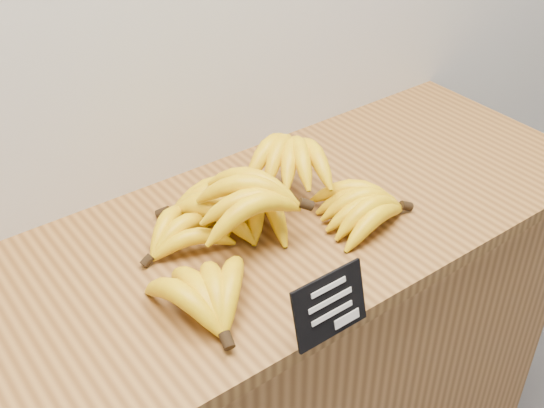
{
  "coord_description": "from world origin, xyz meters",
  "views": [
    {
      "loc": [
        -0.66,
        1.95,
        1.69
      ],
      "look_at": [
        -0.1,
        2.7,
        1.02
      ],
      "focal_mm": 45.0,
      "sensor_mm": 36.0,
      "label": 1
    }
  ],
  "objects": [
    {
      "name": "counter",
      "position": [
        -0.1,
        2.75,
        0.45
      ],
      "size": [
        1.36,
        0.5,
        0.9
      ],
      "primitive_type": "cube",
      "color": "#996531",
      "rests_on": "ground"
    },
    {
      "name": "banana_pile",
      "position": [
        -0.11,
        2.74,
        0.98
      ],
      "size": [
        0.57,
        0.42,
        0.12
      ],
      "color": "yellow",
      "rests_on": "counter_top"
    },
    {
      "name": "counter_top",
      "position": [
        -0.1,
        2.75,
        0.92
      ],
      "size": [
        1.46,
        0.54,
        0.03
      ],
      "primitive_type": "cube",
      "color": "brown",
      "rests_on": "counter"
    },
    {
      "name": "chalkboard_sign",
      "position": [
        -0.15,
        2.48,
        0.98
      ],
      "size": [
        0.13,
        0.03,
        0.1
      ],
      "primitive_type": "cube",
      "rotation": [
        -0.25,
        0.0,
        0.0
      ],
      "color": "black",
      "rests_on": "counter_top"
    }
  ]
}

